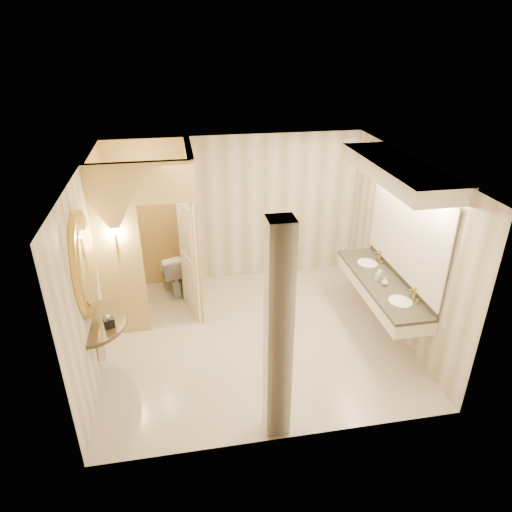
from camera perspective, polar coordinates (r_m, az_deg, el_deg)
The scene contains 16 objects.
floor at distance 7.22m, azimuth -0.13°, elevation -10.00°, with size 4.50×4.50×0.00m, color beige.
ceiling at distance 6.01m, azimuth -0.15°, elevation 11.11°, with size 4.50×4.50×0.00m, color white.
wall_back at distance 8.31m, azimuth -2.55°, elevation 5.77°, with size 4.50×0.02×2.70m, color beige.
wall_front at distance 4.85m, azimuth 4.06°, elevation -11.08°, with size 4.50×0.02×2.70m, color beige.
wall_left at distance 6.54m, azimuth -19.94°, elevation -1.98°, with size 0.02×4.00×2.70m, color beige.
wall_right at distance 7.20m, azimuth 17.78°, elevation 1.04°, with size 0.02×4.00×2.70m, color beige.
toilet_closet at distance 7.29m, azimuth -10.18°, elevation 2.55°, with size 1.50×1.55×2.70m.
wall_sconce at distance 6.72m, azimuth -17.23°, elevation 2.83°, with size 0.14×0.14×0.42m.
vanity at distance 6.88m, azimuth 16.52°, elevation 2.54°, with size 0.75×2.38×2.09m.
console_shelf at distance 6.14m, azimuth -20.17°, elevation -3.99°, with size 1.08×1.08×1.99m.
pillar at distance 4.99m, azimuth 2.79°, elevation -9.79°, with size 0.28×0.28×2.70m, color white.
tissue_box at distance 6.18m, azimuth -17.89°, elevation -7.89°, with size 0.12×0.12×0.12m, color black.
toilet at distance 8.30m, azimuth -10.46°, elevation -1.95°, with size 0.44×0.78×0.79m, color white.
soap_bottle_a at distance 7.29m, azimuth 15.21°, elevation -1.92°, with size 0.05×0.06×0.12m, color beige.
soap_bottle_b at distance 7.04m, azimuth 15.80°, elevation -3.07°, with size 0.10×0.10×0.12m, color silver.
soap_bottle_c at distance 7.12m, azimuth 14.94°, elevation -2.34°, with size 0.07×0.07×0.19m, color #C6B28C.
Camera 1 is at (-1.01, -5.70, 4.31)m, focal length 32.00 mm.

